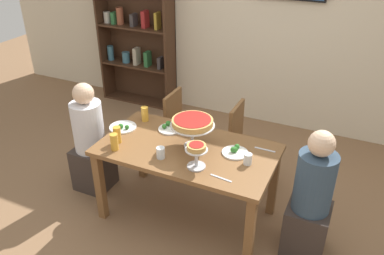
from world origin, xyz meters
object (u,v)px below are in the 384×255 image
object	(u,v)px
water_glass_clear_far	(161,153)
beer_glass_amber_tall	(114,142)
chair_far_left	(182,127)
cutlery_knife_near	(265,150)
dining_table	(187,157)
bookshelf	(136,25)
salad_plate_spare	(235,151)
beer_glass_amber_spare	(117,135)
chair_far_right	(246,142)
water_glass_clear_near	(248,159)
diner_head_west	(91,145)
salad_plate_far_diner	(169,128)
deep_dish_pizza_stand	(192,123)
diner_head_east	(310,204)
beer_glass_amber_short	(145,114)
salad_plate_near_diner	(123,127)
cutlery_fork_near	(221,178)
personal_pizza_stand	(196,151)

from	to	relation	value
water_glass_clear_far	beer_glass_amber_tall	bearing A→B (deg)	-172.68
chair_far_left	cutlery_knife_near	xyz separation A→B (m)	(1.01, -0.47, 0.26)
dining_table	bookshelf	world-z (taller)	bookshelf
chair_far_left	beer_glass_amber_tall	bearing A→B (deg)	-8.37
salad_plate_spare	beer_glass_amber_spare	xyz separation A→B (m)	(-0.99, -0.27, 0.06)
chair_far_right	water_glass_clear_near	world-z (taller)	chair_far_right
diner_head_west	salad_plate_far_diner	world-z (taller)	diner_head_west
bookshelf	deep_dish_pizza_stand	bearing A→B (deg)	-48.11
diner_head_east	deep_dish_pizza_stand	distance (m)	1.15
beer_glass_amber_short	salad_plate_near_diner	bearing A→B (deg)	-116.58
cutlery_fork_near	cutlery_knife_near	xyz separation A→B (m)	(0.19, 0.54, 0.00)
salad_plate_far_diner	cutlery_fork_near	bearing A→B (deg)	-35.54
chair_far_right	water_glass_clear_far	bearing A→B (deg)	-24.98
water_glass_clear_near	beer_glass_amber_spare	bearing A→B (deg)	-172.03
salad_plate_far_diner	beer_glass_amber_tall	world-z (taller)	beer_glass_amber_tall
dining_table	cutlery_fork_near	xyz separation A→B (m)	(0.42, -0.29, 0.10)
diner_head_west	bookshelf	bearing A→B (deg)	108.72
chair_far_right	beer_glass_amber_short	world-z (taller)	beer_glass_amber_short
beer_glass_amber_short	water_glass_clear_near	size ratio (longest dim) A/B	1.52
personal_pizza_stand	salad_plate_spare	xyz separation A→B (m)	(0.21, 0.32, -0.13)
diner_head_east	chair_far_left	xyz separation A→B (m)	(-1.47, 0.70, -0.01)
salad_plate_spare	chair_far_right	bearing A→B (deg)	98.36
bookshelf	beer_glass_amber_spare	xyz separation A→B (m)	(1.15, -2.19, -0.31)
bookshelf	beer_glass_amber_short	distance (m)	2.11
salad_plate_near_diner	water_glass_clear_far	bearing A→B (deg)	-27.19
chair_far_left	beer_glass_amber_tall	world-z (taller)	beer_glass_amber_tall
bookshelf	cutlery_knife_near	bearing A→B (deg)	-36.88
bookshelf	salad_plate_far_diner	distance (m)	2.34
beer_glass_amber_short	water_glass_clear_near	xyz separation A→B (m)	(1.13, -0.29, -0.02)
water_glass_clear_far	diner_head_west	bearing A→B (deg)	166.01
personal_pizza_stand	salad_plate_spare	distance (m)	0.40
diner_head_west	beer_glass_amber_short	bearing A→B (deg)	30.39
salad_plate_spare	cutlery_knife_near	xyz separation A→B (m)	(0.22, 0.16, -0.01)
diner_head_west	chair_far_right	xyz separation A→B (m)	(1.37, 0.71, -0.01)
dining_table	diner_head_east	size ratio (longest dim) A/B	1.32
bookshelf	chair_far_right	bearing A→B (deg)	-32.44
chair_far_right	beer_glass_amber_spare	size ratio (longest dim) A/B	5.75
bookshelf	chair_far_right	distance (m)	2.51
chair_far_right	beer_glass_amber_spare	world-z (taller)	beer_glass_amber_spare
diner_head_west	beer_glass_amber_spare	world-z (taller)	diner_head_west
beer_glass_amber_tall	cutlery_knife_near	distance (m)	1.28
cutlery_fork_near	bookshelf	bearing A→B (deg)	140.35
deep_dish_pizza_stand	salad_plate_near_diner	bearing A→B (deg)	178.72
diner_head_east	chair_far_right	world-z (taller)	diner_head_east
diner_head_west	chair_far_right	distance (m)	1.54
chair_far_right	chair_far_left	size ratio (longest dim) A/B	1.00
beer_glass_amber_tall	water_glass_clear_far	size ratio (longest dim) A/B	1.54
personal_pizza_stand	beer_glass_amber_spare	xyz separation A→B (m)	(-0.78, 0.05, -0.07)
beer_glass_amber_tall	water_glass_clear_near	world-z (taller)	beer_glass_amber_tall
beer_glass_amber_short	water_glass_clear_far	world-z (taller)	beer_glass_amber_short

